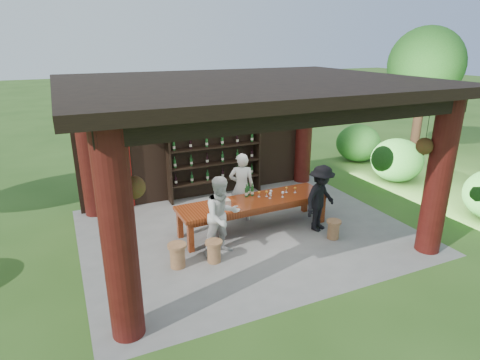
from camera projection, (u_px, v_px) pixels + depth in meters
name	position (u px, v px, depth m)	size (l,w,h in m)	color
ground	(247.00, 231.00, 9.48)	(90.00, 90.00, 0.00)	#2D5119
pavilion	(239.00, 139.00, 9.14)	(7.50, 6.00, 3.60)	slate
wine_shelf	(215.00, 156.00, 11.25)	(2.72, 0.41, 2.39)	black
tasting_table	(254.00, 204.00, 9.36)	(3.66, 1.02, 0.75)	#5D220D
stool_near_left	(214.00, 251.00, 8.09)	(0.35, 0.35, 0.46)	brown
stool_near_right	(333.00, 229.00, 9.06)	(0.33, 0.33, 0.44)	brown
stool_far_left	(177.00, 255.00, 7.90)	(0.38, 0.38, 0.50)	brown
host	(242.00, 187.00, 9.84)	(0.62, 0.41, 1.71)	silver
guest_woman	(222.00, 216.00, 8.22)	(0.83, 0.65, 1.70)	silver
guest_man	(321.00, 198.00, 9.30)	(1.03, 0.59, 1.59)	black
table_bottles	(249.00, 190.00, 9.52)	(0.24, 0.16, 0.31)	#194C1E
table_glasses	(276.00, 193.00, 9.56)	(1.00, 0.32, 0.15)	silver
napkin_basket	(224.00, 203.00, 8.97)	(0.26, 0.18, 0.14)	#BF6672
shrubs	(283.00, 201.00, 9.72)	(14.73, 8.65, 1.36)	#194C14
trees	(337.00, 74.00, 11.30)	(21.39, 8.61, 4.80)	#3F2819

